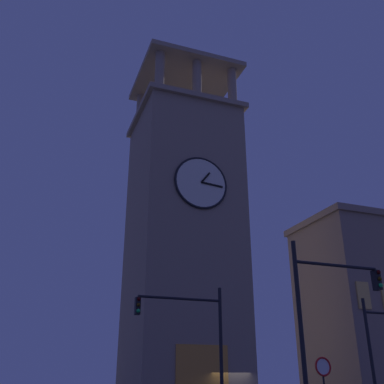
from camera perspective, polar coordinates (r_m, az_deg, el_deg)
The scene contains 4 objects.
clocktower at distance 32.04m, azimuth -1.12°, elevation -6.43°, with size 7.67×7.65×28.17m.
traffic_signal_near at distance 16.92m, azimuth 16.64°, elevation -14.33°, with size 3.72×0.41×6.79m.
traffic_signal_far at distance 20.95m, azimuth 0.29°, elevation -17.54°, with size 4.11×0.41×6.14m.
no_horn_sign at distance 20.81m, azimuth 16.38°, elevation -21.24°, with size 0.78×0.14×3.02m.
Camera 1 is at (11.78, 25.88, 2.15)m, focal length 41.95 mm.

